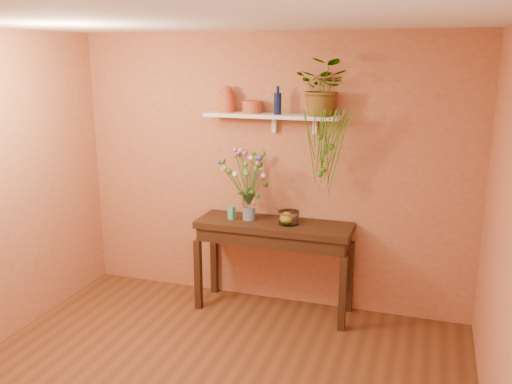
{
  "coord_description": "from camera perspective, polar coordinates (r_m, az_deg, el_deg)",
  "views": [
    {
      "loc": [
        1.52,
        -3.09,
        2.48
      ],
      "look_at": [
        0.0,
        1.55,
        1.25
      ],
      "focal_mm": 38.29,
      "sensor_mm": 36.0,
      "label": 1
    }
  ],
  "objects": [
    {
      "name": "sideboard",
      "position": [
        5.31,
        1.89,
        -4.56
      ],
      "size": [
        1.5,
        0.48,
        0.91
      ],
      "color": "#321D11",
      "rests_on": "ground"
    },
    {
      "name": "carton",
      "position": [
        5.35,
        -2.57,
        -2.19
      ],
      "size": [
        0.08,
        0.07,
        0.13
      ],
      "primitive_type": "cube",
      "rotation": [
        0.0,
        0.0,
        -0.38
      ],
      "color": "teal",
      "rests_on": "sideboard"
    },
    {
      "name": "spider_plant",
      "position": [
        5.06,
        7.07,
        10.82
      ],
      "size": [
        0.51,
        0.46,
        0.52
      ],
      "primitive_type": "imported",
      "rotation": [
        0.0,
        0.0,
        -0.13
      ],
      "color": "#2F6516",
      "rests_on": "wall_shelf"
    },
    {
      "name": "blue_bottle",
      "position": [
        5.15,
        2.28,
        9.28
      ],
      "size": [
        0.07,
        0.07,
        0.26
      ],
      "color": "#0A1636",
      "rests_on": "wall_shelf"
    },
    {
      "name": "terracotta_pot",
      "position": [
        5.28,
        -0.37,
        8.89
      ],
      "size": [
        0.23,
        0.23,
        0.12
      ],
      "primitive_type": "cylinder",
      "rotation": [
        0.0,
        0.0,
        -0.2
      ],
      "color": "#B65A36",
      "rests_on": "wall_shelf"
    },
    {
      "name": "wall_shelf",
      "position": [
        5.2,
        1.76,
        7.91
      ],
      "size": [
        1.3,
        0.24,
        0.19
      ],
      "color": "white",
      "rests_on": "room"
    },
    {
      "name": "plant_fronds",
      "position": [
        4.95,
        7.27,
        4.53
      ],
      "size": [
        0.47,
        0.28,
        0.79
      ],
      "color": "#2F6516",
      "rests_on": "wall_shelf"
    },
    {
      "name": "glass_bowl",
      "position": [
        5.22,
        3.43,
        -2.72
      ],
      "size": [
        0.2,
        0.2,
        0.12
      ],
      "color": "white",
      "rests_on": "sideboard"
    },
    {
      "name": "room",
      "position": [
        3.62,
        -7.68,
        -4.18
      ],
      "size": [
        4.04,
        4.04,
        2.7
      ],
      "color": "brown",
      "rests_on": "ground"
    },
    {
      "name": "terracotta_jug",
      "position": [
        5.35,
        -3.1,
        9.62
      ],
      "size": [
        0.18,
        0.18,
        0.25
      ],
      "color": "#B65A36",
      "rests_on": "wall_shelf"
    },
    {
      "name": "lemon",
      "position": [
        5.23,
        3.25,
        -2.8
      ],
      "size": [
        0.08,
        0.08,
        0.08
      ],
      "primitive_type": "sphere",
      "color": "yellow",
      "rests_on": "glass_bowl"
    },
    {
      "name": "glass_vase",
      "position": [
        5.32,
        -0.73,
        -1.76
      ],
      "size": [
        0.13,
        0.13,
        0.26
      ],
      "color": "white",
      "rests_on": "sideboard"
    },
    {
      "name": "bouquet",
      "position": [
        5.23,
        -0.87,
        2.34
      ],
      "size": [
        0.48,
        0.48,
        0.56
      ],
      "color": "#386B28",
      "rests_on": "glass_vase"
    }
  ]
}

